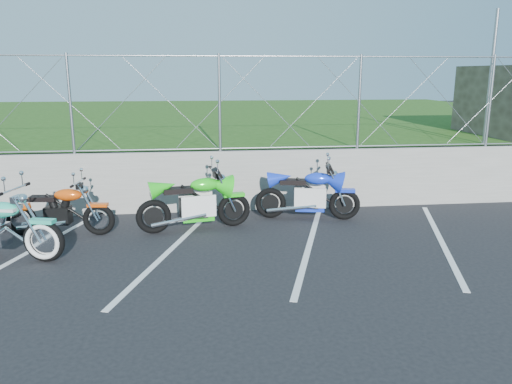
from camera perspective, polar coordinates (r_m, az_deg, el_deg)
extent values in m
plane|color=black|center=(7.63, -10.25, -9.22)|extent=(90.00, 90.00, 0.00)
cube|color=slate|center=(10.78, -9.35, 1.16)|extent=(30.00, 0.22, 1.30)
cube|color=#214612|center=(20.66, -8.22, 7.02)|extent=(30.00, 20.00, 1.30)
cylinder|color=gray|center=(10.55, -9.91, 15.09)|extent=(28.00, 0.03, 0.03)
cylinder|color=gray|center=(10.66, -9.50, 4.84)|extent=(28.00, 0.03, 0.03)
cylinder|color=gray|center=(12.81, 25.24, 11.70)|extent=(0.08, 0.08, 3.00)
cube|color=silver|center=(9.02, -25.38, -6.71)|extent=(1.49, 4.31, 0.01)
cube|color=silver|center=(8.56, -9.88, -6.63)|extent=(1.49, 4.31, 0.01)
cube|color=silver|center=(8.75, 6.11, -6.05)|extent=(1.49, 4.31, 0.01)
cube|color=silver|center=(9.55, 20.35, -5.14)|extent=(1.49, 4.31, 0.01)
torus|color=black|center=(8.54, -23.07, -5.16)|extent=(0.70, 0.28, 0.69)
ellipsoid|color=#30C39E|center=(8.74, -26.97, -1.78)|extent=(0.60, 0.38, 0.24)
cube|color=#30C39E|center=(8.44, -23.27, -3.08)|extent=(0.42, 0.25, 0.06)
cylinder|color=silver|center=(8.54, -25.91, 0.30)|extent=(0.21, 0.74, 0.03)
torus|color=black|center=(10.11, -25.30, -2.87)|extent=(0.60, 0.17, 0.59)
torus|color=black|center=(9.59, -17.52, -3.02)|extent=(0.60, 0.17, 0.59)
cube|color=black|center=(9.81, -21.66, -2.47)|extent=(0.47, 0.31, 0.32)
ellipsoid|color=#DD4B0D|center=(9.65, -20.69, -0.30)|extent=(0.53, 0.29, 0.22)
cube|color=black|center=(9.83, -23.16, -0.68)|extent=(0.50, 0.28, 0.09)
cube|color=#DD4B0D|center=(9.52, -17.64, -1.42)|extent=(0.38, 0.18, 0.06)
cylinder|color=silver|center=(9.53, -19.66, 1.05)|extent=(0.10, 0.69, 0.03)
torus|color=black|center=(9.42, -11.63, -2.77)|extent=(0.66, 0.24, 0.65)
torus|color=black|center=(9.69, -2.55, -2.05)|extent=(0.66, 0.24, 0.65)
cube|color=black|center=(9.49, -7.17, -1.79)|extent=(0.55, 0.39, 0.37)
ellipsoid|color=#21D21A|center=(9.43, -5.82, 0.86)|extent=(0.61, 0.37, 0.25)
cube|color=black|center=(9.36, -8.93, 0.19)|extent=(0.58, 0.36, 0.10)
cube|color=#21D21A|center=(9.61, -2.56, -0.31)|extent=(0.44, 0.24, 0.07)
cylinder|color=silver|center=(9.42, -4.74, 2.43)|extent=(0.18, 0.77, 0.03)
torus|color=black|center=(10.23, 1.67, -1.26)|extent=(0.64, 0.24, 0.63)
torus|color=black|center=(10.25, 10.06, -1.42)|extent=(0.64, 0.24, 0.63)
cube|color=black|center=(10.19, 5.77, -0.77)|extent=(0.54, 0.39, 0.36)
ellipsoid|color=#1534CC|center=(10.10, 7.14, 1.53)|extent=(0.60, 0.37, 0.24)
cube|color=black|center=(10.10, 4.26, 1.18)|extent=(0.57, 0.36, 0.10)
cube|color=#1534CC|center=(10.18, 10.13, 0.18)|extent=(0.43, 0.24, 0.06)
cylinder|color=silver|center=(10.06, 8.22, 2.88)|extent=(0.18, 0.75, 0.03)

